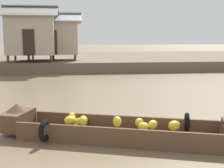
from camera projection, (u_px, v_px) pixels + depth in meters
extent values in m
plane|color=#726047|center=(62.00, 103.00, 11.50)|extent=(300.00, 300.00, 0.00)
cube|color=brown|center=(68.00, 60.00, 30.86)|extent=(160.00, 20.00, 0.79)
cube|color=brown|center=(119.00, 137.00, 7.32)|extent=(4.90, 2.73, 0.12)
cube|color=brown|center=(123.00, 122.00, 7.83)|extent=(4.52, 1.67, 0.33)
cube|color=brown|center=(114.00, 135.00, 6.74)|extent=(4.52, 1.67, 0.33)
cube|color=brown|center=(17.00, 120.00, 7.83)|extent=(0.87, 1.15, 0.44)
cone|color=brown|center=(17.00, 107.00, 7.78)|extent=(0.71, 0.71, 0.20)
cube|color=brown|center=(79.00, 125.00, 7.49)|extent=(0.55, 1.09, 0.05)
torus|color=black|center=(187.00, 123.00, 7.61)|extent=(0.29, 0.53, 0.52)
torus|color=black|center=(45.00, 131.00, 6.95)|extent=(0.29, 0.53, 0.52)
ellipsoid|color=yellow|center=(153.00, 124.00, 7.20)|extent=(0.33, 0.34, 0.20)
ellipsoid|color=yellow|center=(70.00, 120.00, 7.63)|extent=(0.38, 0.34, 0.22)
ellipsoid|color=yellow|center=(117.00, 122.00, 7.38)|extent=(0.23, 0.28, 0.26)
ellipsoid|color=yellow|center=(83.00, 121.00, 7.55)|extent=(0.30, 0.38, 0.26)
ellipsoid|color=yellow|center=(72.00, 118.00, 7.86)|extent=(0.28, 0.30, 0.28)
ellipsoid|color=yellow|center=(174.00, 126.00, 7.29)|extent=(0.40, 0.37, 0.24)
ellipsoid|color=yellow|center=(81.00, 122.00, 7.60)|extent=(0.34, 0.24, 0.21)
ellipsoid|color=yellow|center=(143.00, 126.00, 7.01)|extent=(0.32, 0.33, 0.19)
ellipsoid|color=gold|center=(139.00, 122.00, 7.43)|extent=(0.31, 0.32, 0.20)
cylinder|color=#4C3826|center=(8.00, 59.00, 21.06)|extent=(0.16, 0.16, 0.52)
cylinder|color=#4C3826|center=(51.00, 59.00, 21.44)|extent=(0.16, 0.16, 0.52)
cylinder|color=#4C3826|center=(15.00, 57.00, 23.80)|extent=(0.16, 0.16, 0.52)
cylinder|color=#4C3826|center=(53.00, 57.00, 24.18)|extent=(0.16, 0.16, 0.52)
cube|color=#B2A893|center=(31.00, 35.00, 22.38)|extent=(3.34, 3.20, 2.85)
cube|color=#2D2319|center=(29.00, 42.00, 20.87)|extent=(0.80, 0.04, 1.80)
cube|color=gray|center=(29.00, 11.00, 21.35)|extent=(4.04, 2.09, 0.90)
cube|color=gray|center=(32.00, 13.00, 22.92)|extent=(4.04, 2.09, 0.90)
cylinder|color=#4C3826|center=(29.00, 58.00, 22.75)|extent=(0.16, 0.16, 0.48)
cylinder|color=#4C3826|center=(75.00, 58.00, 23.20)|extent=(0.16, 0.16, 0.48)
cylinder|color=#4C3826|center=(33.00, 56.00, 25.19)|extent=(0.16, 0.16, 0.48)
cylinder|color=#4C3826|center=(75.00, 56.00, 25.64)|extent=(0.16, 0.16, 0.48)
cube|color=#B2A893|center=(53.00, 37.00, 23.97)|extent=(3.86, 2.89, 2.61)
cube|color=#2D2319|center=(52.00, 43.00, 22.59)|extent=(0.80, 0.04, 1.80)
cube|color=#9399A0|center=(52.00, 17.00, 23.04)|extent=(4.56, 1.94, 0.80)
cube|color=#9399A0|center=(53.00, 18.00, 24.46)|extent=(4.56, 1.94, 0.80)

